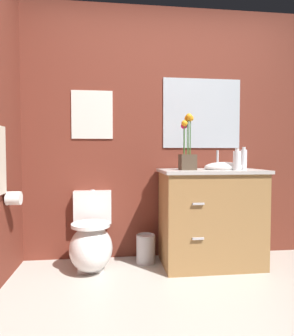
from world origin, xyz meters
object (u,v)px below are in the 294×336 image
lotion_bottle (237,160)px  wall_poster (92,115)px  toilet_paper_roll (14,198)px  flower_vase (187,152)px  soap_bottle (244,159)px  wall_mirror (202,113)px  trash_bin (146,249)px  toilet (91,242)px  vanity_cabinet (211,216)px

lotion_bottle → wall_poster: size_ratio=0.42×
toilet_paper_roll → flower_vase: bearing=5.0°
soap_bottle → wall_mirror: 0.65m
trash_bin → toilet: bearing=-170.5°
lotion_bottle → wall_mirror: wall_mirror is taller
vanity_cabinet → toilet_paper_roll: 1.73m
flower_vase → wall_poster: wall_poster is taller
wall_mirror → vanity_cabinet: bearing=-89.5°
flower_vase → lotion_bottle: bearing=-11.8°
vanity_cabinet → toilet_paper_roll: bearing=-174.3°
lotion_bottle → trash_bin: size_ratio=0.71×
toilet → lotion_bottle: lotion_bottle is taller
flower_vase → wall_mirror: 0.57m
toilet → wall_poster: wall_poster is taller
wall_poster → toilet_paper_roll: (-0.60, -0.46, -0.74)m
trash_bin → toilet_paper_roll: toilet_paper_roll is taller
soap_bottle → lotion_bottle: soap_bottle is taller
toilet → flower_vase: size_ratio=1.37×
soap_bottle → trash_bin: bearing=168.9°
vanity_cabinet → lotion_bottle: lotion_bottle is taller
lotion_bottle → wall_poster: (-1.29, 0.43, 0.44)m
toilet → wall_poster: 1.21m
toilet → soap_bottle: soap_bottle is taller
wall_mirror → trash_bin: bearing=-162.9°
toilet → soap_bottle: (1.39, -0.09, 0.75)m
vanity_cabinet → wall_poster: bearing=165.1°
toilet → wall_poster: size_ratio=1.48×
flower_vase → soap_bottle: flower_vase is taller
soap_bottle → wall_mirror: wall_mirror is taller
soap_bottle → trash_bin: size_ratio=0.77×
trash_bin → vanity_cabinet: bearing=-10.5°
lotion_bottle → wall_poster: wall_poster is taller
lotion_bottle → wall_mirror: bearing=114.3°
flower_vase → trash_bin: 1.00m
vanity_cabinet → soap_bottle: size_ratio=5.15×
vanity_cabinet → toilet_paper_roll: (-1.70, -0.17, 0.22)m
toilet → wall_mirror: size_ratio=0.86×
flower_vase → wall_poster: size_ratio=1.08×
lotion_bottle → wall_poster: 1.43m
soap_bottle → toilet: bearing=176.3°
toilet → toilet_paper_roll: bearing=-161.9°
soap_bottle → lotion_bottle: size_ratio=1.08×
lotion_bottle → wall_mirror: (-0.19, 0.43, 0.47)m
toilet → trash_bin: size_ratio=2.54×
toilet_paper_roll → toilet: bearing=18.1°
toilet_paper_roll → wall_poster: bearing=37.7°
lotion_bottle → toilet: bearing=173.0°
vanity_cabinet → trash_bin: (-0.60, 0.11, -0.32)m
wall_poster → toilet_paper_roll: 1.06m
flower_vase → wall_poster: bearing=158.7°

